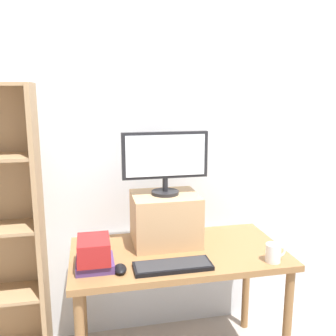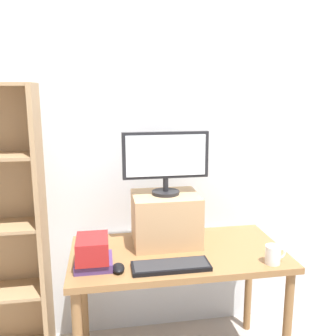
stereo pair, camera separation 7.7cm
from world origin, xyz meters
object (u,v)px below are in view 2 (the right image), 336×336
at_px(keyboard, 171,266).
at_px(coffee_mug, 273,255).
at_px(riser_box, 166,218).
at_px(computer_monitor, 166,159).
at_px(computer_mouse, 118,268).
at_px(book_stack, 93,253).
at_px(desk, 178,266).

bearing_deg(keyboard, coffee_mug, -4.09).
distance_m(riser_box, computer_monitor, 0.37).
distance_m(computer_mouse, book_stack, 0.16).
bearing_deg(keyboard, desk, 69.29).
bearing_deg(coffee_mug, computer_monitor, 143.80).
xyz_separation_m(book_stack, coffee_mug, (0.95, -0.13, -0.03)).
distance_m(keyboard, coffee_mug, 0.56).
bearing_deg(book_stack, riser_box, 30.81).
height_order(desk, keyboard, keyboard).
xyz_separation_m(keyboard, computer_mouse, (-0.27, 0.01, 0.01)).
height_order(computer_mouse, book_stack, book_stack).
bearing_deg(book_stack, coffee_mug, -7.52).
distance_m(computer_monitor, book_stack, 0.67).
xyz_separation_m(keyboard, book_stack, (-0.40, 0.09, 0.07)).
bearing_deg(riser_box, desk, -70.30).
xyz_separation_m(computer_monitor, book_stack, (-0.43, -0.26, -0.44)).
xyz_separation_m(riser_box, computer_monitor, (-0.00, -0.00, 0.37)).
xyz_separation_m(desk, book_stack, (-0.48, -0.12, 0.17)).
bearing_deg(coffee_mug, desk, 152.32).
bearing_deg(riser_box, computer_mouse, -132.42).
bearing_deg(book_stack, desk, 14.31).
bearing_deg(desk, computer_monitor, 109.90).
distance_m(riser_box, keyboard, 0.37).
bearing_deg(desk, book_stack, -165.69).
bearing_deg(computer_mouse, riser_box, 47.58).
relative_size(computer_monitor, book_stack, 2.39).
distance_m(desk, keyboard, 0.25).
xyz_separation_m(computer_monitor, keyboard, (-0.03, -0.34, -0.51)).
relative_size(book_stack, coffee_mug, 1.86).
height_order(riser_box, computer_mouse, riser_box).
bearing_deg(desk, keyboard, -110.71).
bearing_deg(keyboard, riser_box, 84.92).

